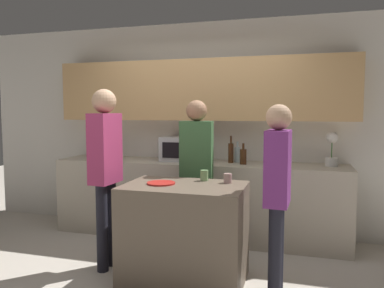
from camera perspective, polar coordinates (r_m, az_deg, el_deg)
ground_plane at (r=3.62m, az=-5.51°, el=-20.66°), size 14.00×14.00×0.00m
back_wall at (r=4.84m, az=1.58°, el=4.69°), size 6.40×0.40×2.70m
back_counter at (r=4.71m, az=0.72°, el=-8.43°), size 3.60×0.62×0.94m
kitchen_island at (r=3.53m, az=-1.15°, el=-13.41°), size 1.09×0.71×0.90m
microwave at (r=4.73m, az=-1.38°, el=-0.74°), size 0.52×0.39×0.30m
toaster at (r=5.19m, az=-13.32°, el=-1.03°), size 0.26×0.16×0.18m
potted_plant at (r=4.53m, az=20.53°, el=-0.71°), size 0.14×0.14×0.39m
bottle_0 at (r=4.56m, az=5.94°, el=-1.29°), size 0.07×0.07×0.33m
bottle_1 at (r=4.62m, az=6.94°, el=-1.57°), size 0.07×0.07×0.26m
bottle_2 at (r=4.45m, az=7.81°, el=-1.86°), size 0.08×0.08×0.25m
plate_on_island at (r=3.46m, az=-4.80°, el=-5.95°), size 0.26×0.26×0.01m
cup_0 at (r=3.50m, az=5.47°, el=-5.22°), size 0.08×0.08×0.09m
cup_1 at (r=3.60m, az=1.88°, el=-4.81°), size 0.08×0.08×0.10m
person_left at (r=3.99m, az=0.69°, el=-3.07°), size 0.36×0.22×1.68m
person_center at (r=3.76m, az=-13.07°, el=-2.67°), size 0.23×0.35×1.78m
person_right at (r=3.21m, az=12.90°, el=-5.95°), size 0.21×0.35×1.62m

